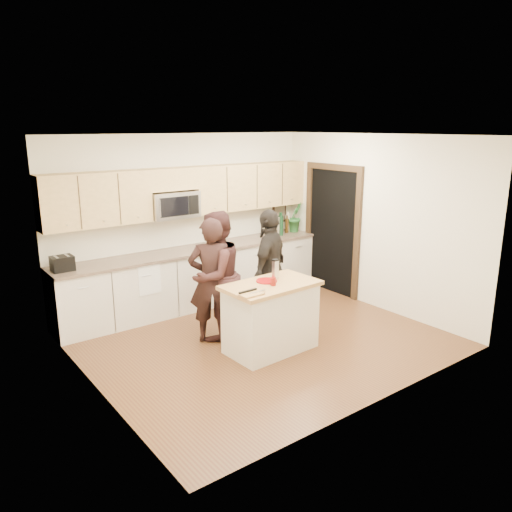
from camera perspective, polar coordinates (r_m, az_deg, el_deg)
floor at (r=6.89m, az=0.54°, el=-9.44°), size 4.50×4.50×0.00m
room_shell at (r=6.38m, az=0.58°, el=4.89°), size 4.52×4.02×2.71m
back_cabinetry at (r=8.04m, az=-6.81°, el=-2.36°), size 4.50×0.66×0.94m
upper_cabinetry at (r=7.89m, az=-7.45°, el=7.50°), size 4.50×0.33×0.75m
microwave at (r=7.73m, az=-9.48°, el=5.82°), size 0.76×0.41×0.40m
doorway at (r=8.61m, az=8.72°, el=3.42°), size 0.06×1.25×2.20m
framed_picture at (r=9.18m, az=2.67°, el=5.05°), size 0.30×0.03×0.38m
dish_towel at (r=7.37m, az=-12.52°, el=-1.52°), size 0.34×0.60×0.48m
island at (r=6.41m, az=1.68°, el=-6.95°), size 1.22×0.74×0.90m
red_plate at (r=6.33m, az=1.22°, el=-2.86°), size 0.27×0.27×0.02m
box_grater at (r=6.38m, az=2.24°, el=-1.44°), size 0.08×0.06×0.25m
drink_glass at (r=6.16m, az=1.98°, el=-2.93°), size 0.07×0.07×0.10m
cutting_board at (r=5.82m, az=-0.53°, el=-4.42°), size 0.28×0.18×0.02m
tongs at (r=5.88m, az=-0.94°, el=-4.02°), size 0.26×0.04×0.02m
knife at (r=5.88m, az=0.19°, el=-4.10°), size 0.23×0.03×0.01m
toaster at (r=7.11m, az=-21.27°, el=-0.80°), size 0.28×0.23×0.20m
bottle_cluster at (r=8.89m, az=2.76°, el=3.70°), size 0.55×0.28×0.41m
orchid at (r=9.09m, az=4.46°, el=4.51°), size 0.37×0.33×0.55m
woman_left at (r=6.58m, az=-5.09°, el=-2.81°), size 0.73×0.67×1.68m
woman_center at (r=6.67m, az=-4.62°, el=-2.29°), size 1.02×0.92×1.74m
woman_right at (r=7.10m, az=1.58°, el=-1.40°), size 1.06×0.87×1.70m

